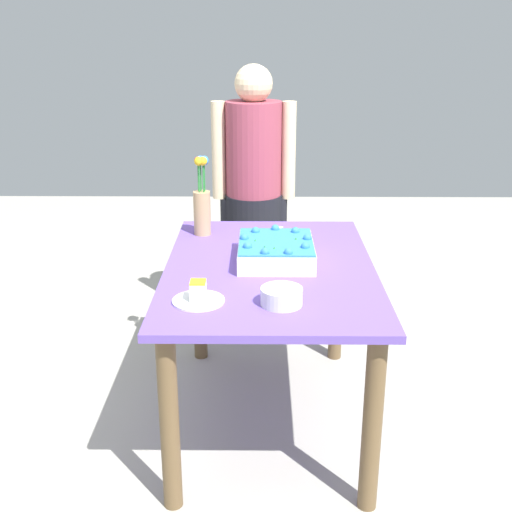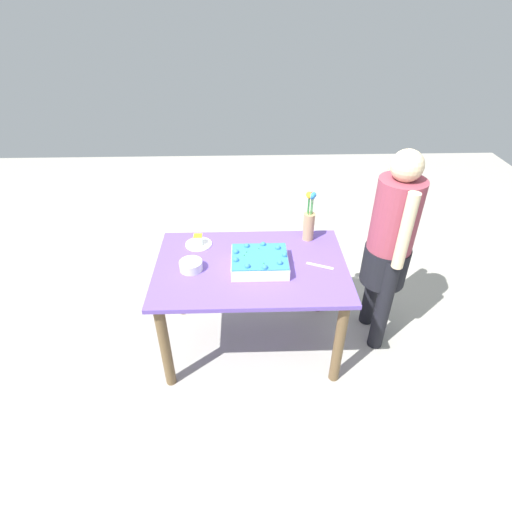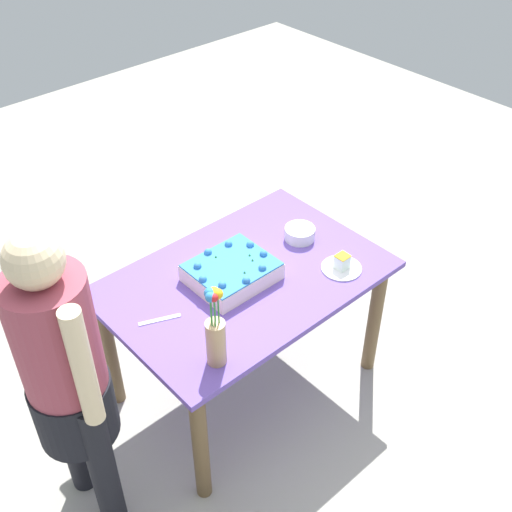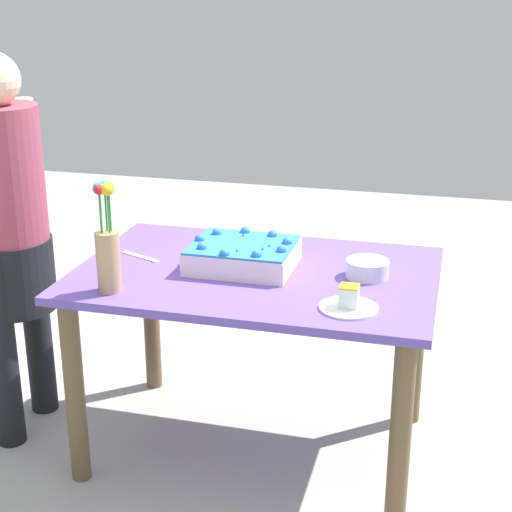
{
  "view_description": "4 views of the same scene",
  "coord_description": "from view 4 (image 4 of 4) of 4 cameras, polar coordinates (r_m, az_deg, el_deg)",
  "views": [
    {
      "loc": [
        -2.49,
        0.03,
        1.67
      ],
      "look_at": [
        0.04,
        0.06,
        0.76
      ],
      "focal_mm": 45.0,
      "sensor_mm": 36.0,
      "label": 1
    },
    {
      "loc": [
        -0.03,
        -2.16,
        2.3
      ],
      "look_at": [
        0.03,
        -0.05,
        0.84
      ],
      "focal_mm": 28.0,
      "sensor_mm": 36.0,
      "label": 2
    },
    {
      "loc": [
        1.47,
        1.71,
        2.66
      ],
      "look_at": [
        -0.03,
        0.05,
        0.87
      ],
      "focal_mm": 45.0,
      "sensor_mm": 36.0,
      "label": 3
    },
    {
      "loc": [
        -0.67,
        2.55,
        1.72
      ],
      "look_at": [
        0.0,
        -0.01,
        0.79
      ],
      "focal_mm": 55.0,
      "sensor_mm": 36.0,
      "label": 4
    }
  ],
  "objects": [
    {
      "name": "dining_table",
      "position": [
        2.86,
        0.01,
        -3.36
      ],
      "size": [
        1.28,
        0.86,
        0.73
      ],
      "color": "#644AAB",
      "rests_on": "ground_plane"
    },
    {
      "name": "sheet_cake",
      "position": [
        2.84,
        -0.96,
        0.09
      ],
      "size": [
        0.37,
        0.31,
        0.11
      ],
      "color": "white",
      "rests_on": "dining_table"
    },
    {
      "name": "serving_plate_with_slice",
      "position": [
        2.5,
        6.75,
        -3.37
      ],
      "size": [
        0.19,
        0.19,
        0.08
      ],
      "color": "white",
      "rests_on": "dining_table"
    },
    {
      "name": "cake_knife",
      "position": [
        2.99,
        -8.42,
        -0.05
      ],
      "size": [
        0.18,
        0.09,
        0.0
      ],
      "primitive_type": "cube",
      "rotation": [
        0.0,
        0.0,
        2.74
      ],
      "color": "silver",
      "rests_on": "dining_table"
    },
    {
      "name": "ground_plane",
      "position": [
        3.15,
        0.01,
        -13.65
      ],
      "size": [
        8.0,
        8.0,
        0.0
      ],
      "primitive_type": "plane",
      "color": "#A5A197"
    },
    {
      "name": "fruit_bowl",
      "position": [
        2.78,
        8.11,
        -0.92
      ],
      "size": [
        0.15,
        0.15,
        0.06
      ],
      "primitive_type": "cylinder",
      "color": "silver",
      "rests_on": "dining_table"
    },
    {
      "name": "person_standing",
      "position": [
        3.08,
        -17.6,
        2.15
      ],
      "size": [
        0.31,
        0.45,
        1.49
      ],
      "rotation": [
        0.0,
        0.0,
        3.14
      ],
      "color": "black",
      "rests_on": "ground_plane"
    },
    {
      "name": "flower_vase",
      "position": [
        2.63,
        -10.74,
        0.61
      ],
      "size": [
        0.08,
        0.08,
        0.38
      ],
      "color": "tan",
      "rests_on": "dining_table"
    }
  ]
}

